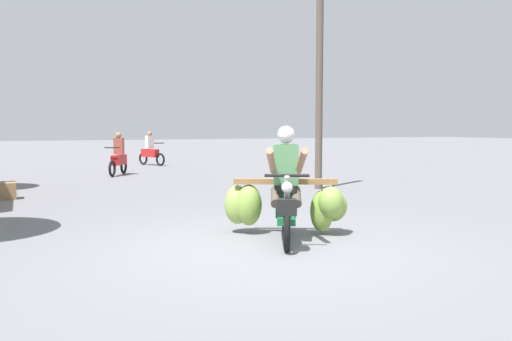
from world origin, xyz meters
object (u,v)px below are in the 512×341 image
at_px(utility_pole, 319,89).
at_px(produce_crate, 2,191).
at_px(motorbike_main_loaded, 288,200).
at_px(motorbike_distant_ahead_right, 150,151).
at_px(motorbike_distant_ahead_left, 119,158).

bearing_deg(utility_pole, produce_crate, 171.68).
bearing_deg(utility_pole, motorbike_main_loaded, -124.85).
bearing_deg(produce_crate, motorbike_distant_ahead_right, 59.54).
xyz_separation_m(motorbike_main_loaded, utility_pole, (3.44, 4.95, 1.99)).
height_order(motorbike_distant_ahead_left, utility_pole, utility_pole).
xyz_separation_m(motorbike_main_loaded, motorbike_distant_ahead_left, (-0.54, 10.89, 0.04)).
height_order(motorbike_main_loaded, motorbike_distant_ahead_right, motorbike_main_loaded).
relative_size(motorbike_distant_ahead_left, motorbike_distant_ahead_right, 0.98).
height_order(motorbike_main_loaded, produce_crate, motorbike_main_loaded).
bearing_deg(produce_crate, motorbike_distant_ahead_left, 55.87).
bearing_deg(motorbike_main_loaded, motorbike_distant_ahead_right, 84.56).
distance_m(motorbike_main_loaded, produce_crate, 7.14).
relative_size(motorbike_distant_ahead_right, utility_pole, 0.30).
xyz_separation_m(motorbike_distant_ahead_left, utility_pole, (3.98, -5.94, 1.95)).
height_order(motorbike_distant_ahead_left, motorbike_distant_ahead_right, same).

